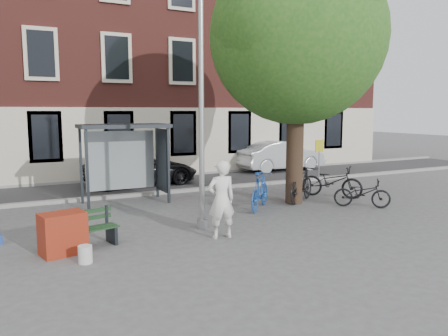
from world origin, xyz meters
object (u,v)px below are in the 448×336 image
object	(u,v)px
bike_a	(362,193)
car_dark	(142,169)
bike_d	(302,184)
red_stand	(63,233)
painter	(221,200)
lamppost	(201,121)
bike_b	(260,191)
car_silver	(281,156)
notice_sign	(319,154)
bike_c	(332,181)
bus_shelter	(135,145)
bench	(82,232)

from	to	relation	value
bike_a	car_dark	bearing A→B (deg)	74.63
bike_d	red_stand	size ratio (longest dim) A/B	2.20
painter	bike_d	xyz separation A→B (m)	(4.29, 2.57, -0.35)
lamppost	painter	size ratio (longest dim) A/B	3.25
bike_b	red_stand	distance (m)	6.28
car_silver	painter	bearing A→B (deg)	136.94
notice_sign	bike_c	bearing A→B (deg)	-95.42
red_stand	bike_c	bearing A→B (deg)	13.80
bike_d	car_silver	bearing A→B (deg)	-62.03
bike_d	lamppost	bearing A→B (deg)	76.54
lamppost	bike_b	bearing A→B (deg)	26.09
bike_b	notice_sign	xyz separation A→B (m)	(3.41, 1.39, 0.87)
car_dark	bus_shelter	bearing A→B (deg)	158.63
car_silver	bike_a	bearing A→B (deg)	160.51
painter	bike_d	world-z (taller)	painter
bus_shelter	bike_d	xyz separation A→B (m)	(4.96, -2.55, -1.32)
lamppost	bench	size ratio (longest dim) A/B	3.70
bike_a	notice_sign	world-z (taller)	notice_sign
painter	bike_a	world-z (taller)	painter
lamppost	bike_d	world-z (taller)	lamppost
bus_shelter	car_dark	world-z (taller)	bus_shelter
painter	lamppost	bearing A→B (deg)	-81.61
bus_shelter	red_stand	xyz separation A→B (m)	(-2.89, -4.67, -1.47)
lamppost	bus_shelter	size ratio (longest dim) A/B	2.14
lamppost	car_dark	bearing A→B (deg)	85.88
painter	bike_a	distance (m)	5.61
bench	bike_d	distance (m)	7.67
bike_c	car_dark	size ratio (longest dim) A/B	0.46
bike_d	car_silver	size ratio (longest dim) A/B	0.43
bike_c	bike_d	size ratio (longest dim) A/B	1.09
bike_b	bike_d	size ratio (longest dim) A/B	0.98
bike_a	bike_c	size ratio (longest dim) A/B	0.81
lamppost	bike_d	distance (m)	5.11
painter	bench	distance (m)	3.25
car_dark	lamppost	bearing A→B (deg)	173.58
car_dark	car_silver	size ratio (longest dim) A/B	1.00
car_dark	notice_sign	distance (m)	7.26
red_stand	notice_sign	size ratio (longest dim) A/B	0.45
bike_a	notice_sign	xyz separation A→B (m)	(0.37, 2.62, 1.00)
painter	red_stand	distance (m)	3.62
bike_d	bench	bearing A→B (deg)	71.30
bus_shelter	red_stand	bearing A→B (deg)	-121.77
bench	painter	bearing A→B (deg)	-25.23
bike_b	notice_sign	distance (m)	3.79
bike_a	car_dark	size ratio (longest dim) A/B	0.37
bike_c	notice_sign	bearing A→B (deg)	46.03
car_silver	bench	bearing A→B (deg)	125.55
bike_d	car_dark	size ratio (longest dim) A/B	0.42
notice_sign	bike_d	bearing A→B (deg)	-143.03
bike_b	bus_shelter	bearing A→B (deg)	3.00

